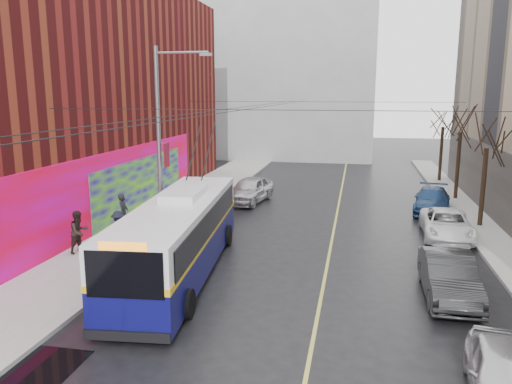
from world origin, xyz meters
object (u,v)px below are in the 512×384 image
Objects in this scene: tree_far at (444,117)px; pedestrian_b at (79,232)px; tree_near at (488,133)px; parked_car_a at (504,375)px; pedestrian_a at (123,213)px; following_car at (249,190)px; parked_car_b at (449,277)px; streetlight_pole at (162,141)px; trolleybus at (179,235)px; pedestrian_c at (119,230)px; tree_mid at (461,120)px; parked_car_c at (447,224)px; parked_car_d at (432,200)px.

pedestrian_b is at bearing -129.00° from tree_far.
tree_near is 16.82m from parked_car_a.
tree_far reaches higher than pedestrian_a.
tree_far is 1.35× the size of following_car.
parked_car_b is at bearing -97.60° from tree_far.
streetlight_pole is at bearing 148.12° from parked_car_a.
parked_car_b is at bearing -7.64° from trolleybus.
pedestrian_c is at bearing -166.88° from pedestrian_a.
following_car is 2.53× the size of pedestrian_a.
pedestrian_b is at bearing 164.77° from pedestrian_a.
following_car is (-0.10, 13.21, -0.73)m from trolleybus.
parked_car_b is (-0.22, 6.01, 0.10)m from parked_car_a.
trolleybus reaches higher than pedestrian_a.
parked_car_b reaches higher than parked_car_a.
trolleybus is (-13.10, -16.60, -3.69)m from tree_mid.
tree_mid is 14.33m from following_car.
parked_car_a is (10.12, -6.38, -0.90)m from trolleybus.
pedestrian_c is at bearing -132.81° from streetlight_pole.
following_car is at bearing 84.94° from trolleybus.
parked_car_a is 2.02× the size of pedestrian_a.
streetlight_pole reaches higher than trolleybus.
pedestrian_c reaches higher than parked_car_c.
following_car is (-13.20, -10.40, -4.31)m from tree_far.
trolleybus reaches higher than pedestrian_c.
trolleybus is at bearing -160.98° from pedestrian_c.
parked_car_d is at bearing 43.55° from trolleybus.
tree_near is (15.14, 6.00, 0.13)m from streetlight_pole.
pedestrian_b reaches higher than parked_car_b.
parked_car_c is at bearing 93.62° from parked_car_a.
parked_car_b is at bearing -141.82° from pedestrian_c.
parked_car_a is 0.80× the size of following_car.
parked_car_c is at bearing 27.89° from trolleybus.
tree_mid is 1.37× the size of following_car.
tree_mid is 6.26m from parked_car_d.
parked_car_d is at bearing 91.54° from parked_car_c.
parked_car_b is 2.50× the size of pedestrian_b.
tree_near is at bearing -48.72° from parked_car_d.
trolleybus is at bearing -121.81° from parked_car_d.
parked_car_c is (11.05, 7.28, -0.88)m from trolleybus.
pedestrian_b reaches higher than parked_car_c.
parked_car_a is at bearing -39.40° from streetlight_pole.
following_car is (-10.22, 19.59, 0.17)m from parked_car_a.
trolleybus is at bearing -119.04° from tree_far.
tree_far reaches higher than trolleybus.
parked_car_b is at bearing 99.57° from parked_car_a.
parked_car_a is at bearing -95.68° from tree_far.
tree_far is (0.00, 14.00, 0.17)m from tree_near.
tree_far is 17.05m from parked_car_c.
parked_car_d is (-2.00, -10.82, -4.43)m from tree_far.
tree_mid reaches higher than parked_car_a.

